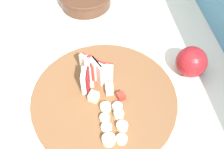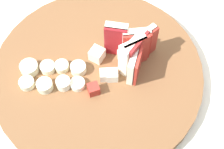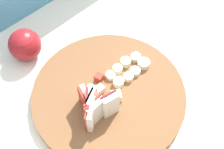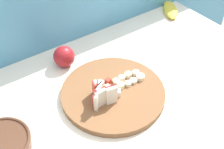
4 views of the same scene
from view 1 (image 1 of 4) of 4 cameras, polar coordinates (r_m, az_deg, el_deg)
The scene contains 6 objects.
tile_backsplash at distance 1.02m, azimuth 19.54°, elevation -6.15°, with size 2.40×0.04×1.32m, color #4C8EB2.
cutting_board at distance 0.70m, azimuth -1.54°, elevation -5.13°, with size 0.35×0.35×0.02m, color brown.
apple_wedge_fan at distance 0.70m, azimuth -3.79°, elevation 0.63°, with size 0.09×0.08×0.07m.
apple_dice_pile at distance 0.69m, azimuth -1.70°, elevation -3.43°, with size 0.07×0.09×0.02m.
banana_slice_rows at distance 0.65m, azimuth 0.20°, elevation -9.66°, with size 0.11×0.06×0.02m.
whole_apple at distance 0.76m, azimuth 15.29°, elevation 2.66°, with size 0.08×0.08×0.08m, color maroon.
Camera 1 is at (0.43, -0.04, 1.48)m, focal length 46.33 mm.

